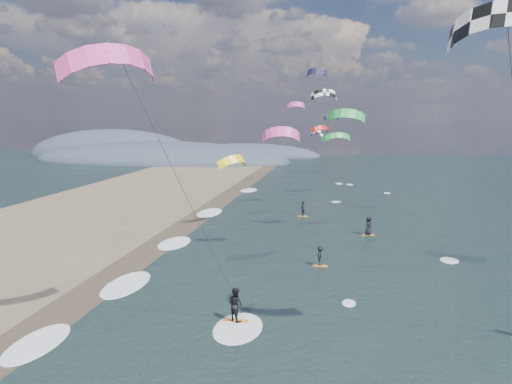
# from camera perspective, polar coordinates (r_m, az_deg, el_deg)

# --- Properties ---
(wet_sand_strip) EXTENTS (3.00, 240.00, 0.00)m
(wet_sand_strip) POSITION_cam_1_polar(r_m,az_deg,el_deg) (31.76, -21.14, -12.60)
(wet_sand_strip) COLOR #382D23
(wet_sand_strip) RESTS_ON ground
(coastal_hills) EXTENTS (80.00, 41.00, 15.00)m
(coastal_hills) POSITION_cam_1_polar(r_m,az_deg,el_deg) (132.77, -11.71, 3.76)
(coastal_hills) COLOR #3D4756
(coastal_hills) RESTS_ON ground
(kitesurfer_near_b) EXTENTS (7.18, 9.39, 14.68)m
(kitesurfer_near_b) POSITION_cam_1_polar(r_m,az_deg,el_deg) (22.65, -10.83, 4.87)
(kitesurfer_near_b) COLOR orange
(kitesurfer_near_b) RESTS_ON ground
(far_kitesurfers) EXTENTS (7.93, 19.26, 1.80)m
(far_kitesurfers) POSITION_cam_1_polar(r_m,az_deg,el_deg) (45.91, 9.13, -4.43)
(far_kitesurfers) COLOR orange
(far_kitesurfers) RESTS_ON ground
(bg_kite_field) EXTENTS (13.31, 68.31, 10.95)m
(bg_kite_field) POSITION_cam_1_polar(r_m,az_deg,el_deg) (69.78, 6.99, 8.12)
(bg_kite_field) COLOR black
(bg_kite_field) RESTS_ON ground
(shoreline_surf) EXTENTS (2.40, 79.40, 0.11)m
(shoreline_surf) POSITION_cam_1_polar(r_m,az_deg,el_deg) (35.13, -15.41, -10.24)
(shoreline_surf) COLOR white
(shoreline_surf) RESTS_ON ground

